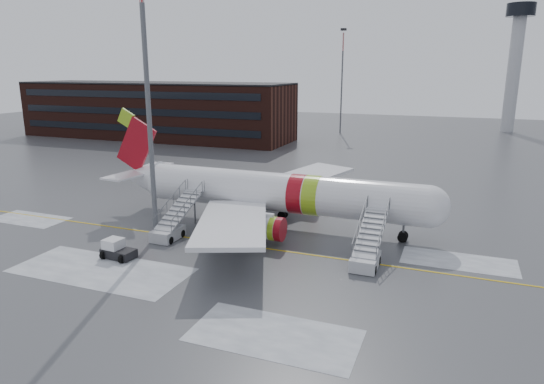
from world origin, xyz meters
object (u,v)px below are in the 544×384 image
at_px(airstair_aft, 172,226).
at_px(light_mast_near, 147,91).
at_px(airliner, 270,192).
at_px(pushback_tug, 117,250).
at_px(airstair_fwd, 367,252).

bearing_deg(airstair_aft, light_mast_near, -151.25).
bearing_deg(airliner, pushback_tug, -124.61).
distance_m(airstair_fwd, airstair_aft, 18.16).
bearing_deg(airstair_fwd, airliner, 149.00).
relative_size(airliner, airstair_aft, 4.55).
bearing_deg(airstair_fwd, airstair_aft, 180.00).
xyz_separation_m(airliner, airstair_fwd, (10.88, -6.54, -2.35)).
xyz_separation_m(airliner, airstair_aft, (-7.28, -6.54, -2.35)).
bearing_deg(airstair_fwd, pushback_tug, -162.70).
bearing_deg(airstair_aft, airstair_fwd, 0.00).
bearing_deg(light_mast_near, pushback_tug, -91.72).
bearing_deg(airstair_fwd, light_mast_near, -177.92).
distance_m(airstair_aft, pushback_tug, 6.29).
bearing_deg(light_mast_near, airstair_aft, 28.75).
height_order(airliner, airstair_fwd, airliner).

